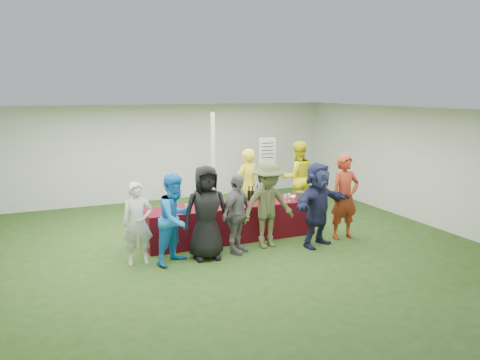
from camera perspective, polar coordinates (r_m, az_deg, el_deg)
name	(u,v)px	position (r m, az deg, el deg)	size (l,w,h in m)	color
ground	(211,239)	(9.91, -3.56, -7.24)	(60.00, 60.00, 0.00)	#284719
tent	(213,166)	(10.85, -3.28, 1.70)	(10.00, 10.00, 10.00)	white
serving_table	(231,222)	(9.81, -1.08, -5.11)	(3.60, 0.80, 0.75)	maroon
wine_bottles	(255,195)	(10.05, 1.88, -1.80)	(0.76, 0.15, 0.32)	black
wine_glasses	(226,203)	(9.39, -1.75, -2.78)	(2.69, 0.15, 0.16)	silver
water_bottle	(234,198)	(9.80, -0.77, -2.24)	(0.07, 0.07, 0.23)	silver
bar_towel	(296,197)	(10.43, 6.85, -2.01)	(0.25, 0.18, 0.03)	white
dump_bucket	(302,196)	(10.17, 7.51, -1.92)	(0.27, 0.27, 0.18)	slate
wine_list_sign	(267,155)	(12.98, 3.35, 3.06)	(0.50, 0.03, 1.80)	slate
staff_pourer	(247,186)	(10.91, 0.83, -0.76)	(0.64, 0.42, 1.75)	yellow
staff_back	(297,178)	(11.88, 6.99, 0.30)	(0.89, 0.69, 1.83)	yellow
customer_0	(138,223)	(8.56, -12.37, -5.18)	(0.55, 0.36, 1.50)	beige
customer_1	(176,219)	(8.47, -7.86, -4.69)	(0.80, 0.62, 1.64)	blue
customer_2	(206,213)	(8.60, -4.12, -3.98)	(0.86, 0.56, 1.75)	black
customer_3	(237,214)	(8.90, -0.41, -4.17)	(0.90, 0.37, 1.53)	slate
customer_4	(268,205)	(9.23, 3.45, -3.05)	(1.11, 0.64, 1.72)	#4C502C
customer_5	(318,204)	(9.41, 9.46, -2.96)	(1.58, 0.50, 1.70)	#1E2244
customer_6	(345,197)	(9.99, 12.64, -2.04)	(0.65, 0.43, 1.78)	maroon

